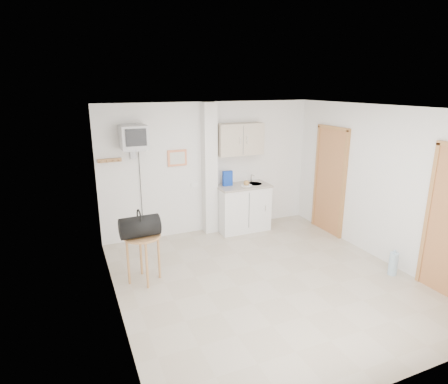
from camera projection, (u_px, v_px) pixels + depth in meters
name	position (u px, v px, depth m)	size (l,w,h in m)	color
ground	(265.00, 280.00, 5.56)	(4.50, 4.50, 0.00)	#B3A691
room_envelope	(280.00, 177.00, 5.31)	(4.24, 4.54, 2.55)	white
kitchenette	(242.00, 190.00, 7.33)	(1.03, 0.58, 2.10)	white
crt_television	(134.00, 138.00, 6.27)	(0.44, 0.45, 2.15)	slate
round_table	(143.00, 243.00, 5.38)	(0.53, 0.53, 0.72)	#A26E43
duffel_bag	(140.00, 226.00, 5.25)	(0.56, 0.33, 0.41)	black
water_bottle	(393.00, 264.00, 5.68)	(0.13, 0.13, 0.40)	#9BBACF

